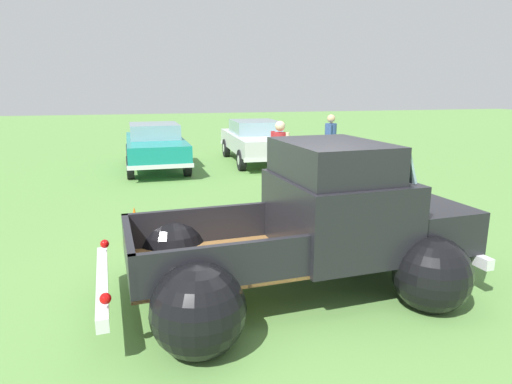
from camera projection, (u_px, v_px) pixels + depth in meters
The scene contains 8 objects.
ground_plane at pixel (288, 292), 5.74m from camera, with size 80.00×80.00×0.00m, color #609347.
vintage_pickup_truck at pixel (318, 233), 5.69m from camera, with size 4.74×3.01×1.96m.
show_car_0 at pixel (155, 144), 14.23m from camera, with size 1.91×4.60×1.43m.
show_car_1 at pixel (256, 140), 15.52m from camera, with size 1.93×4.67×1.43m.
spectator_0 at pixel (280, 154), 10.49m from camera, with size 0.47×0.49×1.81m.
spectator_1 at pixel (330, 140), 13.25m from camera, with size 0.46×0.51×1.79m.
lane_cone_0 at pixel (336, 209), 8.50m from camera, with size 0.36×0.36×0.63m.
lane_cone_1 at pixel (135, 225), 7.49m from camera, with size 0.36×0.36×0.63m.
Camera 1 is at (-1.74, -5.02, 2.58)m, focal length 31.31 mm.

